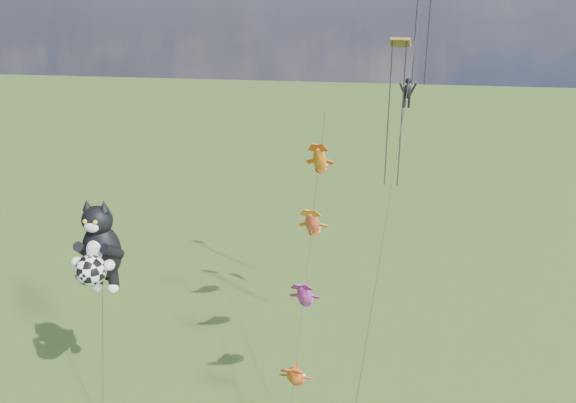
# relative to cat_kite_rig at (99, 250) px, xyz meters

# --- Properties ---
(cat_kite_rig) EXTENTS (2.41, 4.15, 12.06)m
(cat_kite_rig) POSITION_rel_cat_kite_rig_xyz_m (0.00, 0.00, 0.00)
(cat_kite_rig) COLOR brown
(cat_kite_rig) RESTS_ON ground
(fish_windsock_rig) EXTENTS (0.93, 15.97, 15.47)m
(fish_windsock_rig) POSITION_rel_cat_kite_rig_xyz_m (10.87, 2.33, -0.67)
(fish_windsock_rig) COLOR brown
(fish_windsock_rig) RESTS_ON ground
(parafoil_rig) EXTENTS (3.53, 17.40, 25.86)m
(parafoil_rig) POSITION_rel_cat_kite_rig_xyz_m (15.56, 7.21, 8.57)
(parafoil_rig) COLOR brown
(parafoil_rig) RESTS_ON ground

